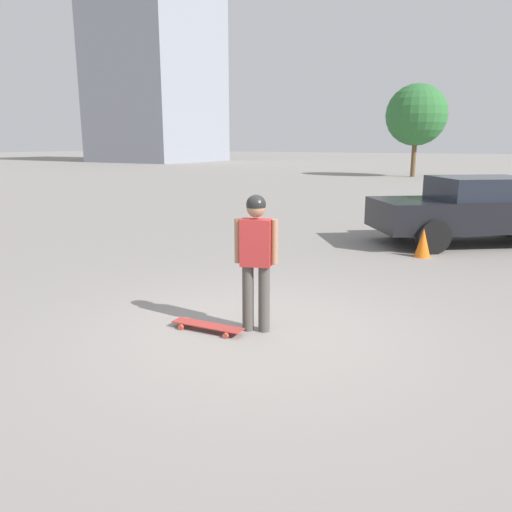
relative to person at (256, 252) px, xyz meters
The scene contains 7 objects.
ground_plane 0.99m from the person, ahead, with size 220.00×220.00×0.00m, color gray.
person is the anchor object (origin of this frame).
skateboard 1.09m from the person, 148.65° to the right, with size 0.94×0.29×0.08m.
car_parked_near 7.36m from the person, 76.40° to the left, with size 4.76×4.13×1.51m.
building_block_distant 59.18m from the person, 130.80° to the left, with size 12.15×13.23×20.12m.
tree_distant 30.49m from the person, 98.53° to the left, with size 4.00×4.00×6.05m.
traffic_cone 5.28m from the person, 79.28° to the left, with size 0.32×0.32×0.58m.
Camera 1 is at (2.80, -5.04, 2.25)m, focal length 35.00 mm.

